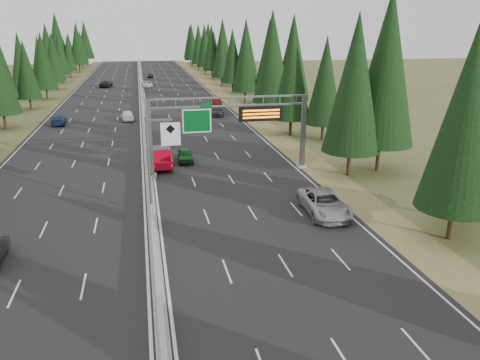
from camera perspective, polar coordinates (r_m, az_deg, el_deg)
road at (r=91.92m, az=-11.77°, el=8.74°), size 32.00×260.00×0.08m
shoulder_right at (r=93.68m, az=-0.69°, el=9.27°), size 3.60×260.00×0.06m
shoulder_left at (r=93.58m, az=-22.82°, el=7.87°), size 3.60×260.00×0.06m
median_barrier at (r=91.86m, az=-11.78°, el=8.97°), size 0.70×260.00×0.85m
sign_gantry at (r=47.48m, az=-0.57°, el=7.01°), size 16.75×0.98×7.80m
hov_sign_pole at (r=37.05m, az=-10.21°, el=2.67°), size 2.80×0.50×8.00m
tree_row_right at (r=83.68m, az=3.69°, el=14.47°), size 11.79×241.28×18.29m
silver_minivan at (r=38.13m, az=10.22°, el=-2.80°), size 3.26×6.61×1.81m
red_pickup at (r=51.44m, az=-9.58°, el=2.90°), size 2.08×5.84×1.90m
car_ahead_green at (r=52.77m, az=-6.70°, el=3.03°), size 1.88×4.25×1.42m
car_ahead_dkred at (r=91.63m, az=-2.95°, el=9.55°), size 1.68×4.49×1.47m
car_ahead_dkgrey at (r=80.55m, az=-2.91°, el=8.38°), size 2.32×5.27×1.51m
car_ahead_white at (r=122.44m, az=-11.27°, el=11.40°), size 2.75×5.54×1.51m
car_ahead_far at (r=145.81m, az=-10.87°, el=12.42°), size 2.05×4.24×1.40m
car_onc_blue at (r=78.01m, az=-21.22°, el=6.84°), size 2.32×5.12×1.45m
car_onc_white at (r=78.34m, az=-13.59°, el=7.68°), size 2.29×4.96×1.64m
car_onc_far at (r=125.23m, az=-16.00°, el=11.22°), size 3.19×5.96×1.59m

